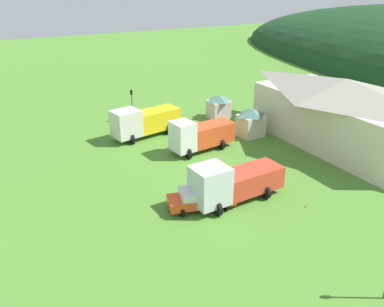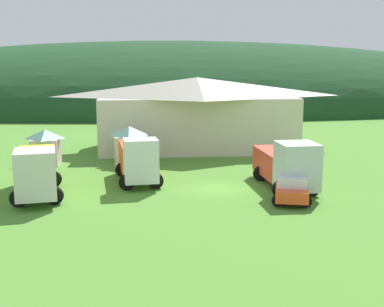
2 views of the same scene
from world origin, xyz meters
name	(u,v)px [view 1 (image 1 of 2)]	position (x,y,z in m)	size (l,w,h in m)	color
ground_plane	(210,178)	(0.00, 0.00, 0.00)	(200.00, 200.00, 0.00)	#4C842D
depot_building	(342,111)	(-0.23, 16.16, 3.65)	(20.18, 9.53, 7.07)	beige
play_shed_cream	(251,122)	(-6.66, 9.31, 1.67)	(2.57, 2.70, 3.24)	beige
play_shed_pink	(219,106)	(-13.69, 9.52, 1.54)	(2.42, 2.65, 3.00)	beige
flatbed_truck_yellow	(143,121)	(-12.25, -1.26, 1.81)	(3.99, 8.17, 3.45)	silver
heavy_rig_white	(200,135)	(-5.80, 2.25, 1.74)	(3.53, 7.09, 3.49)	white
tow_truck_silver	(231,182)	(4.33, -0.65, 1.75)	(3.47, 8.05, 3.55)	silver
service_pickup_orange	(199,198)	(3.94, -3.31, 0.83)	(3.20, 5.47, 1.66)	#F14C20
traffic_light_west	(132,102)	(-17.54, -0.52, 2.47)	(0.20, 0.32, 4.00)	#4C4C51
traffic_cone_near_pickup	(306,207)	(7.87, 4.03, 0.00)	(0.36, 0.36, 0.47)	orange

